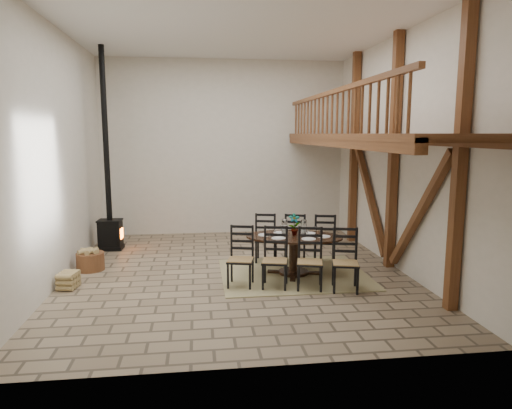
{
  "coord_description": "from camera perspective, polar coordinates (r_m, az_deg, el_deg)",
  "views": [
    {
      "loc": [
        -0.78,
        -9.31,
        2.91
      ],
      "look_at": [
        0.47,
        0.4,
        1.38
      ],
      "focal_mm": 32.0,
      "sensor_mm": 36.0,
      "label": 1
    }
  ],
  "objects": [
    {
      "name": "ground",
      "position": [
        9.79,
        -2.45,
        -8.44
      ],
      "size": [
        8.0,
        8.0,
        0.0
      ],
      "primitive_type": "plane",
      "color": "#8D795E",
      "rests_on": "ground"
    },
    {
      "name": "log_basket",
      "position": [
        10.49,
        -20.0,
        -6.61
      ],
      "size": [
        0.58,
        0.58,
        0.48
      ],
      "rotation": [
        0.0,
        0.0,
        -0.3
      ],
      "color": "brown",
      "rests_on": "ground"
    },
    {
      "name": "rug",
      "position": [
        9.66,
        4.71,
        -8.64
      ],
      "size": [
        3.0,
        2.5,
        0.02
      ],
      "primitive_type": "cube",
      "color": "tan",
      "rests_on": "ground"
    },
    {
      "name": "dining_table",
      "position": [
        9.46,
        4.72,
        -6.46
      ],
      "size": [
        2.6,
        2.66,
        1.28
      ],
      "rotation": [
        0.0,
        0.0,
        -0.24
      ],
      "color": "black",
      "rests_on": "ground"
    },
    {
      "name": "room_shell",
      "position": [
        9.52,
        4.69,
        9.47
      ],
      "size": [
        7.02,
        8.02,
        5.01
      ],
      "color": "silver",
      "rests_on": "ground"
    },
    {
      "name": "log_stack",
      "position": [
        9.44,
        -22.41,
        -8.75
      ],
      "size": [
        0.38,
        0.48,
        0.32
      ],
      "rotation": [
        0.0,
        0.0,
        -0.17
      ],
      "color": "tan",
      "rests_on": "ground"
    },
    {
      "name": "wood_stove",
      "position": [
        11.99,
        -17.9,
        -0.03
      ],
      "size": [
        0.62,
        0.49,
        5.0
      ],
      "rotation": [
        0.0,
        0.0,
        -0.06
      ],
      "color": "black",
      "rests_on": "ground"
    }
  ]
}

